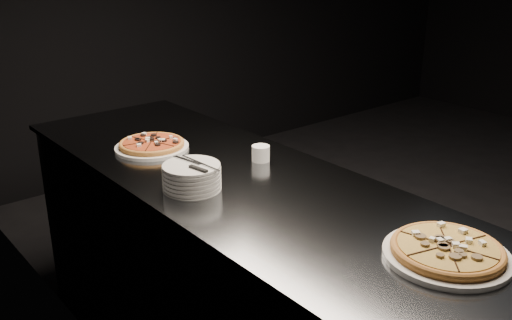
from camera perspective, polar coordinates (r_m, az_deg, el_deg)
wall_left at (r=1.69m, az=-10.32°, el=9.56°), size 0.02×5.00×2.80m
counter at (r=2.25m, az=-0.31°, el=-13.27°), size 0.74×2.44×0.92m
pizza_mushroom at (r=1.64m, az=18.56°, el=-8.64°), size 0.37×0.37×0.04m
pizza_tomato at (r=2.41m, az=-10.38°, el=1.50°), size 0.32×0.32×0.04m
plate_stack at (r=1.98m, az=-6.44°, el=-1.68°), size 0.20×0.20×0.09m
cutlery at (r=1.96m, az=-6.05°, el=-0.47°), size 0.07×0.22×0.01m
ramekin at (r=2.23m, az=0.48°, el=0.72°), size 0.07×0.07×0.06m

